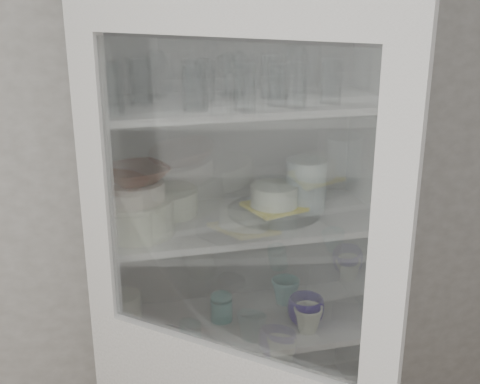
{
  "coord_description": "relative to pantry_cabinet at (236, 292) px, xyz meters",
  "views": [
    {
      "loc": [
        -0.26,
        -0.59,
        2.0
      ],
      "look_at": [
        0.2,
        1.27,
        1.35
      ],
      "focal_mm": 45.0,
      "sensor_mm": 36.0,
      "label": 1
    }
  ],
  "objects": [
    {
      "name": "wall_back",
      "position": [
        -0.2,
        0.16,
        0.36
      ],
      "size": [
        3.6,
        0.02,
        2.6
      ],
      "primitive_type": "cube",
      "color": "#999792",
      "rests_on": "ground"
    },
    {
      "name": "pantry_cabinet",
      "position": [
        0.0,
        0.0,
        0.0
      ],
      "size": [
        1.0,
        0.45,
        2.1
      ],
      "color": "beige",
      "rests_on": "floor"
    },
    {
      "name": "tumbler_0",
      "position": [
        -0.41,
        -0.22,
        0.79
      ],
      "size": [
        0.1,
        0.1,
        0.15
      ],
      "primitive_type": "cylinder",
      "rotation": [
        0.0,
        0.0,
        0.39
      ],
      "color": "silver",
      "rests_on": "shelf_glass"
    },
    {
      "name": "tumbler_1",
      "position": [
        -0.17,
        -0.17,
        0.78
      ],
      "size": [
        0.07,
        0.07,
        0.13
      ],
      "primitive_type": "cylinder",
      "rotation": [
        0.0,
        0.0,
        -0.2
      ],
      "color": "silver",
      "rests_on": "shelf_glass"
    },
    {
      "name": "tumbler_2",
      "position": [
        -0.17,
        -0.2,
        0.79
      ],
      "size": [
        0.1,
        0.1,
        0.15
      ],
      "primitive_type": "cylinder",
      "rotation": [
        0.0,
        0.0,
        -0.36
      ],
      "color": "silver",
      "rests_on": "shelf_glass"
    },
    {
      "name": "tumbler_3",
      "position": [
        0.09,
        -0.19,
        0.78
      ],
      "size": [
        0.08,
        0.08,
        0.13
      ],
      "primitive_type": "cylinder",
      "rotation": [
        0.0,
        0.0,
        -0.24
      ],
      "color": "silver",
      "rests_on": "shelf_glass"
    },
    {
      "name": "tumbler_4",
      "position": [
        -0.03,
        -0.23,
        0.79
      ],
      "size": [
        0.07,
        0.07,
        0.14
      ],
      "primitive_type": "cylinder",
      "rotation": [
        0.0,
        0.0,
        -0.05
      ],
      "color": "silver",
      "rests_on": "shelf_glass"
    },
    {
      "name": "tumbler_5",
      "position": [
        0.13,
        -0.22,
        0.79
      ],
      "size": [
        0.07,
        0.07,
        0.13
      ],
      "primitive_type": "cylinder",
      "rotation": [
        0.0,
        0.0,
        0.01
      ],
      "color": "silver",
      "rests_on": "shelf_glass"
    },
    {
      "name": "tumbler_6",
      "position": [
        0.26,
        -0.18,
        0.79
      ],
      "size": [
        0.09,
        0.09,
        0.14
      ],
      "primitive_type": "cylinder",
      "rotation": [
        0.0,
        0.0,
        0.39
      ],
      "color": "silver",
      "rests_on": "shelf_glass"
    },
    {
      "name": "tumbler_7",
      "position": [
        -0.41,
        -0.07,
        0.79
      ],
      "size": [
        0.08,
        0.08,
        0.13
      ],
      "primitive_type": "cylinder",
      "rotation": [
        0.0,
        0.0,
        0.33
      ],
      "color": "silver",
      "rests_on": "shelf_glass"
    },
    {
      "name": "tumbler_8",
      "position": [
        -0.31,
        -0.06,
        0.79
      ],
      "size": [
        0.09,
        0.09,
        0.14
      ],
      "primitive_type": "cylinder",
      "rotation": [
        0.0,
        0.0,
        0.33
      ],
      "color": "silver",
      "rests_on": "shelf_glass"
    },
    {
      "name": "tumbler_9",
      "position": [
        -0.11,
        -0.04,
        0.78
      ],
      "size": [
        0.08,
        0.08,
        0.13
      ],
      "primitive_type": "cylinder",
      "rotation": [
        0.0,
        0.0,
        0.35
      ],
      "color": "silver",
      "rests_on": "shelf_glass"
    },
    {
      "name": "tumbler_10",
      "position": [
        0.11,
        -0.04,
        0.79
      ],
      "size": [
        0.07,
        0.07,
        0.13
      ],
      "primitive_type": "cylinder",
      "rotation": [
        0.0,
        0.0,
        0.01
      ],
      "color": "silver",
      "rests_on": "shelf_glass"
    },
    {
      "name": "goblet_0",
      "position": [
        -0.25,
        0.05,
        0.8
      ],
      "size": [
        0.07,
        0.07,
        0.17
      ],
      "primitive_type": null,
      "color": "silver",
      "rests_on": "shelf_glass"
    },
    {
      "name": "goblet_1",
      "position": [
        0.02,
        0.05,
        0.8
      ],
      "size": [
        0.07,
        0.07,
        0.16
      ],
      "primitive_type": null,
      "color": "silver",
      "rests_on": "shelf_glass"
    },
    {
      "name": "goblet_2",
      "position": [
        -0.02,
        0.04,
        0.8
      ],
      "size": [
        0.07,
        0.07,
        0.15
      ],
      "primitive_type": null,
      "color": "silver",
      "rests_on": "shelf_glass"
    },
    {
      "name": "goblet_3",
      "position": [
        0.22,
        0.03,
        0.81
      ],
      "size": [
        0.08,
        0.08,
        0.18
      ],
      "primitive_type": null,
      "color": "silver",
      "rests_on": "shelf_glass"
    },
    {
      "name": "plate_stack_front",
      "position": [
        -0.35,
        -0.12,
        0.38
      ],
      "size": [
        0.24,
        0.24,
        0.11
      ],
      "primitive_type": "cylinder",
      "color": "silver",
      "rests_on": "shelf_plates"
    },
    {
      "name": "plate_stack_back",
      "position": [
        -0.24,
        0.04,
        0.36
      ],
      "size": [
        0.23,
        0.23,
        0.08
      ],
      "primitive_type": "cylinder",
      "color": "silver",
      "rests_on": "shelf_plates"
    },
    {
      "name": "cream_bowl",
      "position": [
        -0.35,
        -0.12,
        0.46
      ],
      "size": [
        0.22,
        0.22,
        0.06
      ],
      "primitive_type": "cylinder",
      "rotation": [
        0.0,
        0.0,
        -0.21
      ],
      "color": "beige",
      "rests_on": "plate_stack_front"
    },
    {
      "name": "terracotta_bowl",
      "position": [
        -0.35,
        -0.12,
        0.52
      ],
      "size": [
        0.26,
        0.26,
        0.05
      ],
      "primitive_type": "imported",
      "rotation": [
        0.0,
        0.0,
        0.32
      ],
      "color": "#4B2316",
      "rests_on": "cream_bowl"
    },
    {
      "name": "glass_platter",
      "position": [
        0.12,
        -0.06,
        0.33
      ],
      "size": [
        0.35,
        0.35,
        0.02
      ],
      "primitive_type": "cylinder",
      "rotation": [
        0.0,
        0.0,
        0.08
      ],
      "color": "silver",
      "rests_on": "shelf_plates"
    },
    {
      "name": "yellow_trivet",
      "position": [
        0.12,
        -0.06,
        0.35
      ],
      "size": [
        0.22,
        0.22,
        0.01
      ],
      "primitive_type": "cube",
      "rotation": [
        0.0,
        0.0,
        0.3
      ],
      "color": "yellow",
      "rests_on": "glass_platter"
    },
    {
      "name": "white_ramekin",
      "position": [
        0.12,
        -0.06,
        0.39
      ],
      "size": [
        0.22,
        0.22,
        0.07
      ],
      "primitive_type": "cylinder",
      "rotation": [
        0.0,
        0.0,
        0.4
      ],
      "color": "silver",
      "rests_on": "yellow_trivet"
    },
    {
      "name": "grey_bowl_stack",
      "position": [
        0.24,
        -0.05,
        0.41
      ],
      "size": [
        0.14,
        0.14,
        0.18
      ],
      "primitive_type": "cylinder",
      "color": "silver",
      "rests_on": "shelf_plates"
    },
    {
      "name": "mug_blue",
      "position": [
        0.22,
        -0.15,
        -0.03
      ],
      "size": [
        0.15,
        0.15,
        0.1
      ],
      "primitive_type": "imported",
      "rotation": [
        0.0,
        0.0,
        -0.2
      ],
      "color": "navy",
      "rests_on": "shelf_mugs"
    },
    {
      "name": "mug_teal",
      "position": [
        0.2,
        0.01,
        -0.03
      ],
      "size": [
        0.13,
        0.13,
        0.1
      ],
      "primitive_type": "imported",
      "rotation": [
        0.0,
        0.0,
        0.24
      ],
      "color": "teal",
      "rests_on": "shelf_mugs"
    },
    {
      "name": "mug_white",
      "position": [
        0.21,
        -0.2,
        -0.03
      ],
      "size": [
        0.12,
        0.12,
        0.09
      ],
      "primitive_type": "imported",
      "rotation": [
        0.0,
        0.0,
        0.21
      ],
      "color": "silver",
      "rests_on": "shelf_mugs"
    },
    {
      "name": "teal_jar",
      "position": [
        -0.07,
        -0.05,
        -0.03
      ],
      "size": [
        0.08,
        0.08,
        0.1
      ],
      "color": "teal",
      "rests_on": "shelf_mugs"
    },
    {
      "name": "measuring_cups",
      "position": [
        -0.28,
        -0.14,
        -0.06
      ],
      "size": [
        0.1,
        0.1,
        0.04
      ],
      "primitive_type": "cylinder",
      "color": "silver",
      "rests_on": "shelf_mugs"
    },
    {
      "name": "white_canister",
      "position": [
        -0.41,
        -0.05,
        -0.01
      ],
      "size": [
        0.13,
        0.13,
        0.14
      ],
      "primitive_type": "cylinder",
      "rotation": [
        0.0,
        0.0,
        0.06
      ],
      "color": "silver",
      "rests_on": "shelf_mugs"
    }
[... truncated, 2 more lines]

